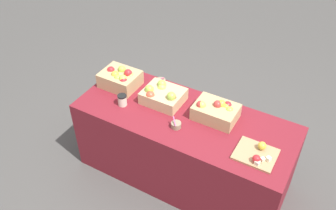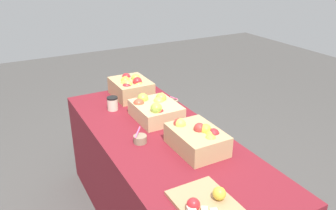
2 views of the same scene
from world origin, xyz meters
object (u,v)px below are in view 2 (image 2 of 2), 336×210
object	(u,v)px
sample_bowl_mid	(172,102)
sample_bowl_near	(140,139)
apple_crate_right	(197,138)
apple_crate_middle	(155,110)
coffee_cup	(113,103)
apple_crate_left	(131,87)
cutting_board_front	(205,202)

from	to	relation	value
sample_bowl_mid	sample_bowl_near	bearing A→B (deg)	-47.74
apple_crate_right	sample_bowl_near	xyz separation A→B (m)	(-0.23, -0.27, -0.05)
apple_crate_middle	coffee_cup	distance (m)	0.36
apple_crate_middle	apple_crate_right	distance (m)	0.50
apple_crate_middle	apple_crate_left	bearing A→B (deg)	179.02
cutting_board_front	sample_bowl_mid	world-z (taller)	sample_bowl_mid
apple_crate_left	coffee_cup	size ratio (longest dim) A/B	3.35
sample_bowl_mid	coffee_cup	bearing A→B (deg)	-106.19
apple_crate_left	sample_bowl_mid	bearing A→B (deg)	35.63
apple_crate_right	sample_bowl_mid	size ratio (longest dim) A/B	3.94
apple_crate_right	sample_bowl_mid	world-z (taller)	apple_crate_right
apple_crate_left	sample_bowl_near	xyz separation A→B (m)	(0.73, -0.25, -0.06)
coffee_cup	apple_crate_middle	bearing A→B (deg)	37.19
apple_crate_middle	sample_bowl_mid	size ratio (longest dim) A/B	3.81
sample_bowl_near	apple_crate_middle	bearing A→B (deg)	138.18
apple_crate_left	sample_bowl_mid	distance (m)	0.38
apple_crate_middle	sample_bowl_near	world-z (taller)	apple_crate_middle
cutting_board_front	sample_bowl_near	distance (m)	0.68
apple_crate_left	coffee_cup	distance (m)	0.29
apple_crate_left	cutting_board_front	world-z (taller)	apple_crate_left
apple_crate_left	sample_bowl_near	size ratio (longest dim) A/B	3.67
apple_crate_left	cutting_board_front	size ratio (longest dim) A/B	1.11
cutting_board_front	sample_bowl_near	world-z (taller)	sample_bowl_near
sample_bowl_mid	cutting_board_front	bearing A→B (deg)	-21.87
coffee_cup	sample_bowl_mid	bearing A→B (deg)	73.81
apple_crate_right	cutting_board_front	bearing A→B (deg)	-28.75
sample_bowl_mid	coffee_cup	xyz separation A→B (m)	(-0.13, -0.44, 0.03)
apple_crate_right	sample_bowl_mid	xyz separation A→B (m)	(-0.65, 0.20, -0.05)
apple_crate_left	apple_crate_right	size ratio (longest dim) A/B	0.96
cutting_board_front	coffee_cup	bearing A→B (deg)	-179.94
apple_crate_left	sample_bowl_near	bearing A→B (deg)	-18.67
sample_bowl_near	coffee_cup	distance (m)	0.55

